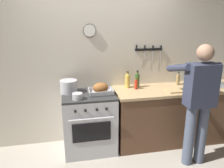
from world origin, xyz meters
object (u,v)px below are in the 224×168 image
object	(u,v)px
roasting_pan	(101,89)
bottle_vinegar	(178,79)
bottle_olive_oil	(137,80)
bottle_cooking_oil	(127,81)
cutting_board	(178,90)
stock_pot	(69,86)
bottle_hot_sauce	(136,84)
saucepan	(77,96)
stove	(89,122)
person_cook	(199,98)
bottle_dish_soap	(189,79)

from	to	relation	value
roasting_pan	bottle_vinegar	distance (m)	1.32
bottle_olive_oil	roasting_pan	bearing A→B (deg)	-163.16
bottle_cooking_oil	bottle_vinegar	distance (m)	0.85
cutting_board	stock_pot	bearing A→B (deg)	171.48
roasting_pan	bottle_hot_sauce	distance (m)	0.57
roasting_pan	cutting_board	world-z (taller)	roasting_pan
saucepan	stove	bearing A→B (deg)	48.88
stock_pot	bottle_olive_oil	distance (m)	1.06
stock_pot	bottle_vinegar	size ratio (longest dim) A/B	1.16
person_cook	cutting_board	xyz separation A→B (m)	(-0.04, 0.49, -0.04)
bottle_cooking_oil	bottle_vinegar	xyz separation A→B (m)	(0.85, -0.01, -0.02)
stove	bottle_hot_sauce	world-z (taller)	bottle_hot_sauce
cutting_board	bottle_cooking_oil	bearing A→B (deg)	157.26
stove	bottle_olive_oil	distance (m)	0.98
cutting_board	bottle_vinegar	distance (m)	0.33
roasting_pan	saucepan	distance (m)	0.39
stove	stock_pot	xyz separation A→B (m)	(-0.27, 0.12, 0.54)
saucepan	cutting_board	world-z (taller)	saucepan
stock_pot	bottle_cooking_oil	size ratio (longest dim) A/B	0.96
bottle_olive_oil	bottle_hot_sauce	distance (m)	0.10
saucepan	bottle_olive_oil	world-z (taller)	bottle_olive_oil
cutting_board	bottle_hot_sauce	xyz separation A→B (m)	(-0.60, 0.20, 0.07)
person_cook	stock_pot	world-z (taller)	person_cook
stove	roasting_pan	distance (m)	0.55
stock_pot	bottle_olive_oil	world-z (taller)	bottle_olive_oil
person_cook	bottle_hot_sauce	xyz separation A→B (m)	(-0.64, 0.69, 0.02)
bottle_cooking_oil	bottle_vinegar	world-z (taller)	bottle_cooking_oil
bottle_olive_oil	bottle_cooking_oil	world-z (taller)	bottle_olive_oil
bottle_cooking_oil	bottle_olive_oil	bearing A→B (deg)	-4.89
stock_pot	bottle_dish_soap	bearing A→B (deg)	1.41
bottle_hot_sauce	bottle_cooking_oil	distance (m)	0.15
saucepan	bottle_vinegar	distance (m)	1.69
person_cook	stove	bearing A→B (deg)	52.75
stove	bottle_dish_soap	world-z (taller)	bottle_dish_soap
bottle_hot_sauce	bottle_vinegar	bearing A→B (deg)	6.78
person_cook	bottle_vinegar	bearing A→B (deg)	-20.64
bottle_olive_oil	stock_pot	bearing A→B (deg)	-177.69
person_cook	bottle_olive_oil	world-z (taller)	person_cook
person_cook	bottle_dish_soap	world-z (taller)	person_cook
roasting_pan	bottle_olive_oil	size ratio (longest dim) A/B	1.31
stove	bottle_olive_oil	size ratio (longest dim) A/B	3.36
bottle_olive_oil	bottle_vinegar	xyz separation A→B (m)	(0.69, 0.00, -0.02)
bottle_hot_sauce	bottle_olive_oil	bearing A→B (deg)	61.62
person_cook	cutting_board	world-z (taller)	person_cook
bottle_vinegar	bottle_dish_soap	world-z (taller)	bottle_vinegar
bottle_cooking_oil	bottle_dish_soap	world-z (taller)	bottle_cooking_oil
roasting_pan	saucepan	size ratio (longest dim) A/B	2.48
saucepan	cutting_board	size ratio (longest dim) A/B	0.39
bottle_cooking_oil	bottle_hot_sauce	bearing A→B (deg)	-41.35
stove	bottle_hot_sauce	bearing A→B (deg)	5.99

